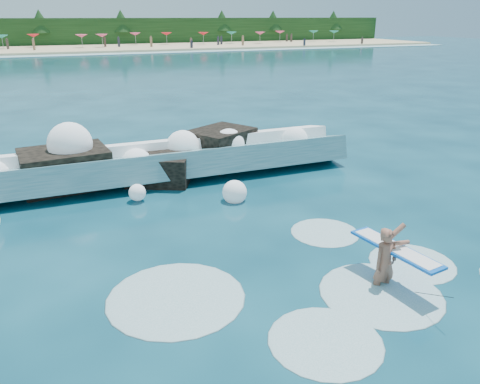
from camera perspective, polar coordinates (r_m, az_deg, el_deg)
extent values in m
plane|color=#072E3C|center=(10.28, -3.57, -11.09)|extent=(200.00, 200.00, 0.00)
cube|color=tan|center=(86.51, -21.33, 15.91)|extent=(140.00, 20.00, 0.40)
cube|color=silver|center=(75.55, -20.98, 15.33)|extent=(140.00, 5.00, 0.08)
cube|color=black|center=(96.39, -21.76, 17.60)|extent=(140.00, 4.00, 5.00)
cube|color=teal|center=(16.44, -16.60, 2.24)|extent=(17.85, 2.72, 1.49)
cube|color=white|center=(17.08, -17.07, 4.44)|extent=(17.85, 1.26, 0.69)
cube|color=black|center=(16.75, -20.48, 2.36)|extent=(2.95, 2.34, 1.49)
cube|color=black|center=(16.34, -9.79, 2.54)|extent=(2.55, 2.34, 1.14)
cube|color=black|center=(18.12, -2.33, 5.16)|extent=(2.89, 2.71, 1.60)
imported|color=#975B46|center=(10.39, 17.25, -8.38)|extent=(0.61, 0.43, 1.60)
cube|color=blue|center=(10.46, 18.44, -6.60)|extent=(0.82, 2.23, 0.05)
cube|color=white|center=(10.46, 18.45, -6.53)|extent=(0.70, 2.04, 0.05)
cylinder|color=black|center=(9.79, 22.49, -11.50)|extent=(0.01, 0.91, 0.43)
sphere|color=white|center=(16.58, -20.01, 5.52)|extent=(1.45, 1.45, 1.45)
sphere|color=white|center=(16.42, -12.46, 3.40)|extent=(1.06, 1.06, 1.06)
sphere|color=white|center=(17.17, -6.97, 5.44)|extent=(1.24, 1.24, 1.24)
sphere|color=white|center=(17.67, -1.35, 5.83)|extent=(1.18, 1.18, 1.18)
sphere|color=white|center=(18.47, 6.70, 6.34)|extent=(1.02, 1.02, 1.02)
sphere|color=white|center=(14.79, -12.42, -0.06)|extent=(0.53, 0.53, 0.53)
sphere|color=white|center=(14.51, -0.66, -0.04)|extent=(0.77, 0.77, 0.77)
ellipsoid|color=silver|center=(10.36, 16.78, -11.78)|extent=(2.56, 2.56, 0.13)
ellipsoid|color=silver|center=(8.83, 10.35, -17.47)|extent=(2.07, 2.07, 0.10)
ellipsoid|color=silver|center=(11.75, 20.21, -8.13)|extent=(1.98, 1.98, 0.10)
ellipsoid|color=silver|center=(9.90, -7.81, -12.64)|extent=(2.86, 2.86, 0.14)
ellipsoid|color=silver|center=(12.70, 10.28, -4.86)|extent=(1.82, 1.82, 0.09)
cone|color=#158579|center=(88.04, -27.06, 16.52)|extent=(2.00, 2.00, 0.50)
cone|color=red|center=(90.11, -23.89, 17.03)|extent=(2.00, 2.00, 0.50)
cone|color=#E34374|center=(86.17, -18.78, 17.57)|extent=(2.00, 2.00, 0.50)
cone|color=#E34374|center=(86.55, -16.50, 17.82)|extent=(2.00, 2.00, 0.50)
cone|color=#E34374|center=(92.07, -12.66, 18.27)|extent=(2.00, 2.00, 0.50)
cone|color=red|center=(92.37, -8.95, 18.51)|extent=(2.00, 2.00, 0.50)
cone|color=red|center=(92.94, -4.50, 18.70)|extent=(2.00, 2.00, 0.50)
cone|color=#158579|center=(94.96, -1.04, 18.79)|extent=(2.00, 2.00, 0.50)
cone|color=#E34374|center=(94.91, 2.46, 18.78)|extent=(2.00, 2.00, 0.50)
cone|color=#E34374|center=(100.94, 4.90, 18.84)|extent=(2.00, 2.00, 0.50)
cone|color=#158579|center=(103.39, 8.95, 18.72)|extent=(2.00, 2.00, 0.50)
cone|color=#158579|center=(103.79, 11.39, 18.58)|extent=(2.00, 2.00, 0.50)
cube|color=#3F332D|center=(80.49, -27.11, 15.54)|extent=(0.35, 0.22, 1.56)
cube|color=#262633|center=(95.68, 9.64, 17.87)|extent=(0.35, 0.22, 1.45)
cube|color=brown|center=(96.06, 14.65, 17.35)|extent=(0.35, 0.22, 1.53)
cube|color=#8C664C|center=(90.78, 10.38, 17.48)|extent=(0.35, 0.22, 1.46)
cube|color=brown|center=(102.06, 9.44, 18.08)|extent=(0.35, 0.22, 1.59)
cube|color=#3F332D|center=(89.99, -15.02, 17.36)|extent=(0.35, 0.22, 1.59)
cube|color=#262633|center=(85.96, -26.57, 15.76)|extent=(0.35, 0.22, 1.39)
cube|color=brown|center=(84.87, -13.07, 17.28)|extent=(0.35, 0.22, 1.38)
cube|color=#3F332D|center=(87.78, -18.29, 16.96)|extent=(0.35, 0.22, 1.54)
cube|color=brown|center=(94.09, 2.39, 18.07)|extent=(0.35, 0.22, 1.44)
cube|color=#3F332D|center=(88.80, -1.89, 17.93)|extent=(0.35, 0.22, 1.46)
cube|color=#8C664C|center=(88.26, -14.89, 17.27)|extent=(0.35, 0.22, 1.45)
cube|color=#262633|center=(94.75, 1.00, 18.15)|extent=(0.35, 0.22, 1.59)
cube|color=brown|center=(102.40, 11.83, 17.87)|extent=(0.35, 0.22, 1.36)
cube|color=#262633|center=(91.33, -0.25, 18.00)|extent=(0.35, 0.22, 1.41)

